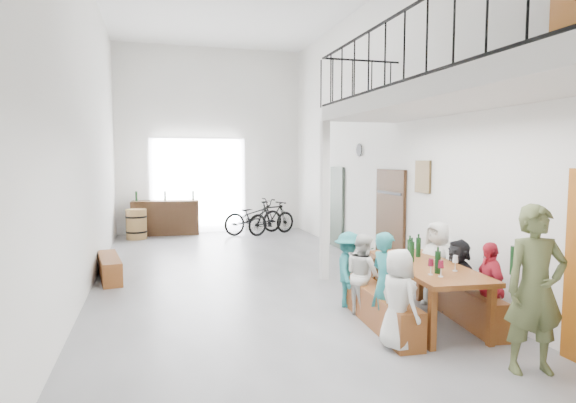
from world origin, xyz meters
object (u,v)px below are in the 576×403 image
object	(u,v)px
bench_inner	(378,308)
oak_barrel	(136,224)
tasting_table	(426,270)
side_bench	(110,268)
bicycle_near	(254,217)
host_standing	(535,289)
serving_counter	(166,218)

from	to	relation	value
bench_inner	oak_barrel	distance (m)	8.73
tasting_table	side_bench	bearing A→B (deg)	145.16
bench_inner	bicycle_near	distance (m)	8.12
tasting_table	host_standing	bearing A→B (deg)	-76.60
side_bench	oak_barrel	size ratio (longest dim) A/B	1.80
tasting_table	serving_counter	world-z (taller)	serving_counter
side_bench	serving_counter	distance (m)	5.17
host_standing	bicycle_near	xyz separation A→B (m)	(-0.93, 9.83, -0.36)
tasting_table	bench_inner	xyz separation A→B (m)	(-0.66, 0.05, -0.47)
bicycle_near	host_standing	bearing A→B (deg)	165.54
oak_barrel	bicycle_near	bearing A→B (deg)	0.73
serving_counter	host_standing	size ratio (longest dim) A/B	1.08
bench_inner	bicycle_near	xyz separation A→B (m)	(-0.03, 8.11, 0.28)
oak_barrel	host_standing	xyz separation A→B (m)	(4.22, -9.79, 0.46)
bench_inner	serving_counter	world-z (taller)	serving_counter
tasting_table	host_standing	size ratio (longest dim) A/B	1.28
side_bench	oak_barrel	xyz separation A→B (m)	(0.33, 4.50, 0.20)
serving_counter	bench_inner	bearing A→B (deg)	-69.80
tasting_table	bench_inner	world-z (taller)	tasting_table
bicycle_near	oak_barrel	bearing A→B (deg)	70.85
bench_inner	serving_counter	bearing A→B (deg)	110.07
bench_inner	host_standing	distance (m)	2.04
bench_inner	side_bench	xyz separation A→B (m)	(-3.65, 3.58, -0.02)
tasting_table	bicycle_near	distance (m)	8.20
oak_barrel	tasting_table	bearing A→B (deg)	-63.87
serving_counter	host_standing	world-z (taller)	host_standing
host_standing	bicycle_near	distance (m)	9.88
oak_barrel	serving_counter	bearing A→B (deg)	34.59
serving_counter	bicycle_near	size ratio (longest dim) A/B	0.97
side_bench	host_standing	bearing A→B (deg)	-49.28
tasting_table	side_bench	size ratio (longest dim) A/B	1.50
bench_inner	side_bench	bearing A→B (deg)	139.32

